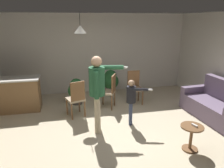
{
  "coord_description": "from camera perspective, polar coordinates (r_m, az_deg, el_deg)",
  "views": [
    {
      "loc": [
        -1.05,
        -4.17,
        2.5
      ],
      "look_at": [
        -0.01,
        0.65,
        1.0
      ],
      "focal_mm": 34.31,
      "sensor_mm": 36.0,
      "label": 1
    }
  ],
  "objects": [
    {
      "name": "ground",
      "position": [
        4.98,
        1.7,
        -13.26
      ],
      "size": [
        7.68,
        7.68,
        0.0
      ],
      "primitive_type": "plane",
      "color": "beige"
    },
    {
      "name": "wall_back",
      "position": [
        7.54,
        -4.11,
        8.07
      ],
      "size": [
        6.4,
        0.1,
        2.7
      ],
      "primitive_type": "cube",
      "color": "beige",
      "rests_on": "ground"
    },
    {
      "name": "couch_floral",
      "position": [
        6.25,
        25.9,
        -5.21
      ],
      "size": [
        0.97,
        1.85,
        1.0
      ],
      "rotation": [
        0.0,
        0.0,
        1.64
      ],
      "color": "slate",
      "rests_on": "ground"
    },
    {
      "name": "kitchen_counter",
      "position": [
        6.58,
        -23.87,
        -2.52
      ],
      "size": [
        1.26,
        0.66,
        0.95
      ],
      "color": "olive",
      "rests_on": "ground"
    },
    {
      "name": "side_table_by_couch",
      "position": [
        4.58,
        20.37,
        -12.61
      ],
      "size": [
        0.44,
        0.44,
        0.52
      ],
      "color": "brown",
      "rests_on": "ground"
    },
    {
      "name": "person_adult",
      "position": [
        4.7,
        -3.85,
        -0.6
      ],
      "size": [
        0.89,
        0.5,
        1.76
      ],
      "rotation": [
        0.0,
        0.0,
        -1.76
      ],
      "color": "tan",
      "rests_on": "ground"
    },
    {
      "name": "person_child",
      "position": [
        5.17,
        5.21,
        -3.53
      ],
      "size": [
        0.54,
        0.43,
        1.13
      ],
      "rotation": [
        0.0,
        0.0,
        -1.84
      ],
      "color": "#384260",
      "rests_on": "ground"
    },
    {
      "name": "dining_chair_by_counter",
      "position": [
        6.16,
        -0.64,
        -1.61
      ],
      "size": [
        0.56,
        0.56,
        1.0
      ],
      "rotation": [
        0.0,
        0.0,
        1.12
      ],
      "color": "brown",
      "rests_on": "ground"
    },
    {
      "name": "dining_chair_near_wall",
      "position": [
        5.66,
        -9.49,
        -3.58
      ],
      "size": [
        0.53,
        0.53,
        1.0
      ],
      "rotation": [
        0.0,
        0.0,
        0.34
      ],
      "color": "brown",
      "rests_on": "ground"
    },
    {
      "name": "dining_chair_centre_back",
      "position": [
        6.57,
        6.01,
        -0.51
      ],
      "size": [
        0.43,
        0.43,
        1.0
      ],
      "rotation": [
        0.0,
        0.0,
        3.16
      ],
      "color": "brown",
      "rests_on": "ground"
    },
    {
      "name": "potted_plant_corner",
      "position": [
        7.38,
        -0.37,
        0.89
      ],
      "size": [
        0.55,
        0.55,
        0.84
      ],
      "color": "#B7B2AD",
      "rests_on": "ground"
    },
    {
      "name": "potted_plant_by_wall",
      "position": [
        6.57,
        -9.42,
        -1.62
      ],
      "size": [
        0.52,
        0.52,
        0.8
      ],
      "color": "#4C4742",
      "rests_on": "ground"
    },
    {
      "name": "spare_remote_on_table",
      "position": [
        4.49,
        21.15,
        -10.23
      ],
      "size": [
        0.07,
        0.13,
        0.04
      ],
      "primitive_type": "cube",
      "rotation": [
        0.0,
        0.0,
        0.29
      ],
      "color": "white",
      "rests_on": "side_table_by_couch"
    },
    {
      "name": "ceiling_light_pendant",
      "position": [
        5.77,
        -8.49,
        14.23
      ],
      "size": [
        0.32,
        0.32,
        0.55
      ],
      "color": "silver"
    }
  ]
}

